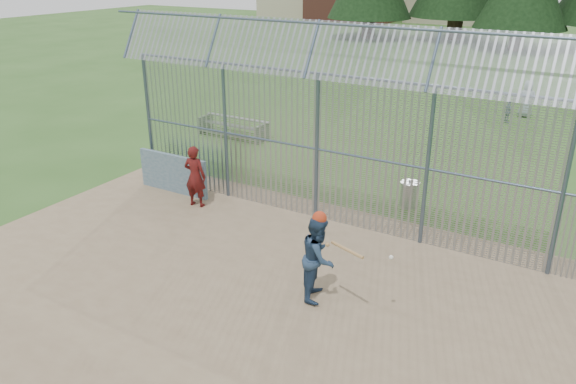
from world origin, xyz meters
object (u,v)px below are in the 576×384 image
Objects in this scene: batter at (319,258)px; trash_can at (409,194)px; dugout_wall at (173,173)px; onlooker at (195,176)px; bleacher at (233,127)px.

trash_can is at bearing -17.80° from batter.
batter reaches higher than trash_can.
dugout_wall is 1.38× the size of onlooker.
batter reaches higher than dugout_wall.
onlooker is at bearing -20.47° from dugout_wall.
onlooker reaches higher than trash_can.
trash_can is 0.27× the size of bleacher.
dugout_wall is 6.04m from bleacher.
dugout_wall is 3.05× the size of trash_can.
batter is 5.79m from onlooker.
batter is 12.05m from bleacher.
onlooker is 6.20m from trash_can.
dugout_wall is at bearing -71.74° from bleacher.
bleacher is at bearing -71.87° from onlooker.
batter is at bearing -45.73° from bleacher.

